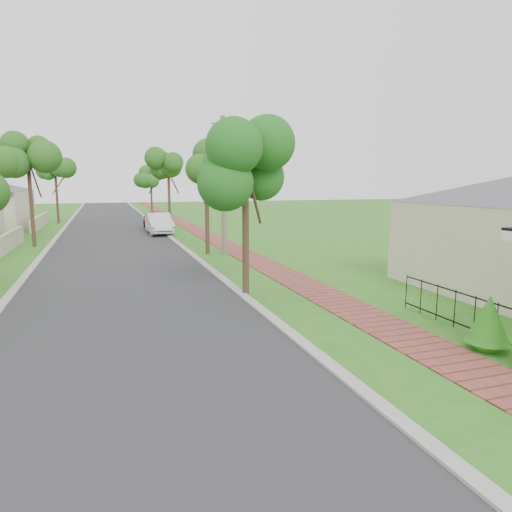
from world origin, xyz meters
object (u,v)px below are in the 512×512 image
parked_car_red (156,220)px  parked_car_white (159,224)px  utility_pole (224,185)px  near_tree (245,169)px

parked_car_red → parked_car_white: parked_car_white is taller
parked_car_white → utility_pole: 11.19m
near_tree → utility_pole: utility_pole is taller
parked_car_white → near_tree: bearing=-89.0°
near_tree → parked_car_white: bearing=91.8°
parked_car_red → utility_pole: 15.13m
parked_car_red → parked_car_white: (-0.20, -4.11, 0.04)m
parked_car_white → utility_pole: bearing=-79.6°
parked_car_white → utility_pole: size_ratio=0.65×
parked_car_white → near_tree: (0.60, -19.23, 3.38)m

